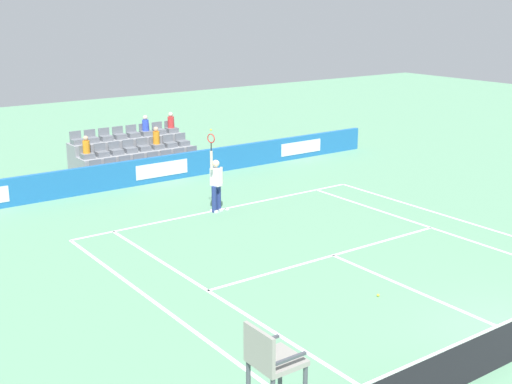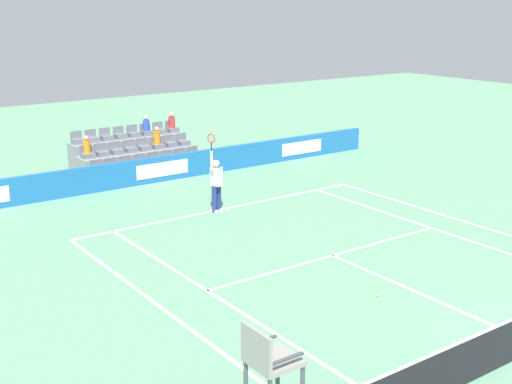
# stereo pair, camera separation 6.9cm
# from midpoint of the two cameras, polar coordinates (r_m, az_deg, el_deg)

# --- Properties ---
(line_baseline) EXTENTS (10.97, 0.10, 0.01)m
(line_baseline) POSITION_cam_midpoint_polar(r_m,az_deg,el_deg) (23.32, -2.70, -1.39)
(line_baseline) COLOR white
(line_baseline) RESTS_ON ground
(line_service) EXTENTS (8.23, 0.10, 0.01)m
(line_service) POSITION_cam_midpoint_polar(r_m,az_deg,el_deg) (19.21, 6.35, -5.28)
(line_service) COLOR white
(line_service) RESTS_ON ground
(line_centre_service) EXTENTS (0.10, 6.40, 0.01)m
(line_centre_service) POSITION_cam_midpoint_polar(r_m,az_deg,el_deg) (17.16, 13.59, -8.27)
(line_centre_service) COLOR white
(line_centre_service) RESTS_ON ground
(line_singles_sideline_left) EXTENTS (0.10, 11.89, 0.01)m
(line_singles_sideline_left) POSITION_cam_midpoint_polar(r_m,az_deg,el_deg) (16.55, -3.34, -8.75)
(line_singles_sideline_left) COLOR white
(line_singles_sideline_left) RESTS_ON ground
(line_singles_sideline_right) EXTENTS (0.10, 11.89, 0.01)m
(line_singles_sideline_right) POSITION_cam_midpoint_polar(r_m,az_deg,el_deg) (21.77, 15.25, -3.20)
(line_singles_sideline_right) COLOR white
(line_singles_sideline_right) RESTS_ON ground
(line_doubles_sideline_left) EXTENTS (0.10, 11.89, 0.01)m
(line_doubles_sideline_left) POSITION_cam_midpoint_polar(r_m,az_deg,el_deg) (15.93, -7.55, -9.89)
(line_doubles_sideline_left) COLOR white
(line_doubles_sideline_left) RESTS_ON ground
(line_doubles_sideline_right) EXTENTS (0.10, 11.89, 0.01)m
(line_doubles_sideline_right) POSITION_cam_midpoint_polar(r_m,az_deg,el_deg) (22.81, 17.43, -2.51)
(line_doubles_sideline_right) COLOR white
(line_doubles_sideline_right) RESTS_ON ground
(line_centre_mark) EXTENTS (0.10, 0.20, 0.01)m
(line_centre_mark) POSITION_cam_midpoint_polar(r_m,az_deg,el_deg) (23.24, -2.57, -1.45)
(line_centre_mark) COLOR white
(line_centre_mark) RESTS_ON ground
(sponsor_barrier) EXTENTS (21.12, 0.22, 1.00)m
(sponsor_barrier) POSITION_cam_midpoint_polar(r_m,az_deg,el_deg) (27.00, -8.03, 1.93)
(sponsor_barrier) COLOR #1E66AD
(sponsor_barrier) RESTS_ON ground
(tennis_player) EXTENTS (0.54, 0.42, 2.85)m
(tennis_player) POSITION_cam_midpoint_polar(r_m,az_deg,el_deg) (22.77, -3.45, 0.76)
(tennis_player) COLOR navy
(tennis_player) RESTS_ON ground
(umpire_chair) EXTENTS (0.70, 0.70, 2.34)m
(umpire_chair) POSITION_cam_midpoint_polar(r_m,az_deg,el_deg) (10.39, 1.19, -15.12)
(umpire_chair) COLOR #474C54
(umpire_chair) RESTS_ON ground
(stadium_stand) EXTENTS (4.96, 2.85, 2.15)m
(stadium_stand) POSITION_cam_midpoint_polar(r_m,az_deg,el_deg) (29.01, -10.19, 2.89)
(stadium_stand) COLOR gray
(stadium_stand) RESTS_ON ground
(loose_tennis_ball) EXTENTS (0.07, 0.07, 0.07)m
(loose_tennis_ball) POSITION_cam_midpoint_polar(r_m,az_deg,el_deg) (16.79, 10.06, -8.50)
(loose_tennis_ball) COLOR #D1E533
(loose_tennis_ball) RESTS_ON ground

